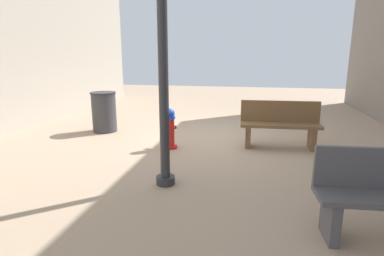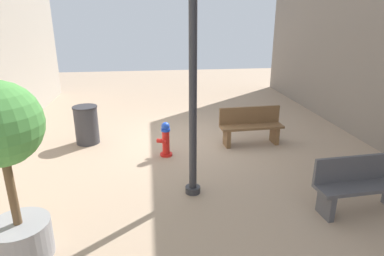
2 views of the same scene
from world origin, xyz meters
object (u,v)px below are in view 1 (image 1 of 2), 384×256
Objects in this scene: bench_near at (280,124)px; trash_bin at (104,112)px; street_lamp at (162,3)px; fire_hydrant at (170,128)px.

trash_bin is at bearing -7.96° from bench_near.
bench_near is 3.55m from street_lamp.
bench_near reaches higher than fire_hydrant.
bench_near is 0.39× the size of street_lamp.
trash_bin is at bearing -50.49° from street_lamp.
trash_bin reaches higher than fire_hydrant.
fire_hydrant is 2.25m from bench_near.
street_lamp is at bearing 51.92° from bench_near.
street_lamp reaches higher than bench_near.
fire_hydrant is 2.24m from trash_bin.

